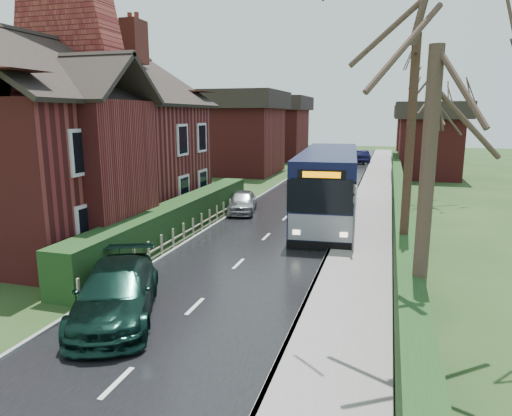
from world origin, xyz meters
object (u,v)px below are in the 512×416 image
(car_silver, at_px, (242,202))
(bus_stop_sign, at_px, (355,209))
(car_green, at_px, (116,292))
(telegraph_pole, at_px, (408,166))
(brick_house, at_px, (78,139))
(bus, at_px, (328,186))

(car_silver, xyz_separation_m, bus_stop_sign, (6.68, -6.51, 1.24))
(car_green, height_order, telegraph_pole, telegraph_pole)
(car_silver, distance_m, bus_stop_sign, 9.41)
(car_green, relative_size, bus_stop_sign, 1.75)
(brick_house, distance_m, car_silver, 9.30)
(bus, bearing_deg, telegraph_pole, -73.26)
(brick_house, height_order, telegraph_pole, brick_house)
(brick_house, bearing_deg, telegraph_pole, -13.89)
(brick_house, bearing_deg, bus, 27.09)
(brick_house, bearing_deg, car_silver, 44.66)
(bus, bearing_deg, bus_stop_sign, -78.00)
(bus_stop_sign, bearing_deg, bus, 90.59)
(car_green, bearing_deg, telegraph_pole, 6.24)
(bus_stop_sign, height_order, telegraph_pole, telegraph_pole)
(bus, distance_m, car_silver, 5.04)
(car_silver, height_order, bus_stop_sign, bus_stop_sign)
(bus_stop_sign, bearing_deg, car_green, -143.53)
(bus, height_order, telegraph_pole, telegraph_pole)
(car_green, bearing_deg, brick_house, 106.95)
(car_silver, height_order, telegraph_pole, telegraph_pole)
(bus_stop_sign, xyz_separation_m, telegraph_pole, (1.74, -3.05, 2.06))
(bus_stop_sign, bearing_deg, telegraph_pole, -76.05)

